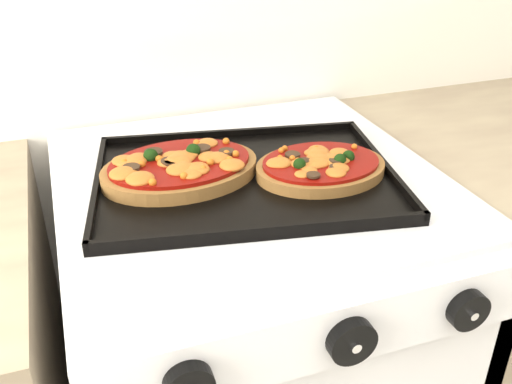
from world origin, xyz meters
name	(u,v)px	position (x,y,z in m)	size (l,w,h in m)	color
stove	(252,381)	(0.04, 1.70, 0.46)	(0.60, 0.60, 0.91)	silver
control_panel	(338,331)	(0.04, 1.39, 0.85)	(0.60, 0.02, 0.09)	silver
knob_center	(352,341)	(0.04, 1.37, 0.85)	(0.06, 0.06, 0.02)	black
knob_right	(468,310)	(0.20, 1.37, 0.85)	(0.05, 0.05, 0.02)	black
baking_tray	(245,176)	(0.02, 1.68, 0.92)	(0.45, 0.33, 0.02)	black
pizza_left	(180,166)	(-0.07, 1.72, 0.94)	(0.24, 0.18, 0.04)	brown
pizza_right	(321,165)	(0.13, 1.65, 0.93)	(0.20, 0.16, 0.03)	brown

